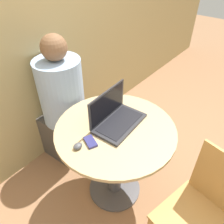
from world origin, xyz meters
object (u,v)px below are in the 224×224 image
at_px(person_seated, 60,110).
at_px(chair_empty, 202,214).
at_px(cell_phone, 90,142).
at_px(laptop, 116,117).

bearing_deg(person_seated, chair_empty, -93.37).
relative_size(chair_empty, person_seated, 0.70).
distance_m(cell_phone, person_seated, 0.74).
xyz_separation_m(laptop, cell_phone, (-0.25, 0.00, -0.04)).
bearing_deg(chair_empty, cell_phone, 103.98).
height_order(laptop, person_seated, person_seated).
height_order(cell_phone, chair_empty, chair_empty).
distance_m(laptop, cell_phone, 0.26).
bearing_deg(chair_empty, laptop, 84.30).
bearing_deg(laptop, person_seated, 89.23).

